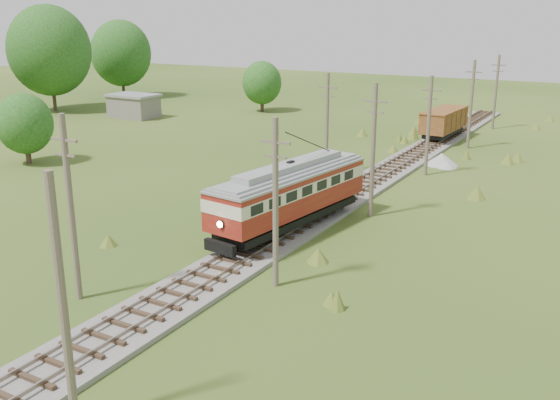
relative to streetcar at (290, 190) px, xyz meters
The scene contains 17 objects.
railbed_main 8.87m from the streetcar, 90.00° to the left, with size 3.60×96.00×0.57m.
streetcar is the anchor object (origin of this frame).
gondola 34.47m from the streetcar, 90.00° to the left, with size 3.13×8.60×2.82m.
gravel_pile 23.04m from the streetcar, 81.77° to the left, with size 3.04×3.22×1.11m.
utility_pole_r_1 20.80m from the streetcar, 81.40° to the right, with size 0.30×0.30×8.80m.
utility_pole_r_2 8.36m from the streetcar, 66.24° to the right, with size 1.60×0.30×8.60m.
utility_pole_r_3 6.64m from the streetcar, 59.81° to the left, with size 1.60×0.30×9.00m.
utility_pole_r_4 18.81m from the streetcar, 80.79° to the left, with size 1.60×0.30×8.40m.
utility_pole_r_5 31.74m from the streetcar, 83.84° to the left, with size 1.60×0.30×8.90m.
utility_pole_r_6 44.65m from the streetcar, 85.89° to the left, with size 1.60×0.30×8.70m.
utility_pole_l_a 14.26m from the streetcar, 107.28° to the right, with size 1.60×0.30×9.00m.
utility_pole_l_b 15.28m from the streetcar, 107.24° to the left, with size 1.60×0.30×8.60m.
tree_left_4 61.32m from the streetcar, 152.17° to the left, with size 11.34×11.34×14.61m.
tree_left_5 71.66m from the streetcar, 141.53° to the left, with size 9.66×9.66×12.44m.
tree_mid_a 50.91m from the streetcar, 123.38° to the left, with size 5.46×5.46×7.03m.
tree_mid_c 30.35m from the streetcar, behind, with size 5.04×5.04×6.49m.
shed 49.72m from the streetcar, 143.59° to the left, with size 6.40×4.40×3.10m.
Camera 1 is at (17.92, -7.09, 13.22)m, focal length 40.00 mm.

